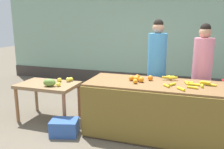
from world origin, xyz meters
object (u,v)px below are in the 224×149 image
object	(u,v)px
produce_crate	(64,127)
produce_sack	(101,101)
vendor_woman_blue_shirt	(156,70)
vendor_woman_pink_shirt	(202,74)

from	to	relation	value
produce_crate	produce_sack	size ratio (longest dim) A/B	0.95
vendor_woman_blue_shirt	produce_sack	distance (m)	1.33
vendor_woman_pink_shirt	produce_sack	size ratio (longest dim) A/B	3.90
vendor_woman_pink_shirt	produce_crate	distance (m)	2.57
vendor_woman_blue_shirt	produce_sack	bearing A→B (deg)	-179.15
vendor_woman_pink_shirt	produce_crate	world-z (taller)	vendor_woman_pink_shirt
vendor_woman_blue_shirt	produce_crate	xyz separation A→B (m)	(-1.32, -1.17, -0.82)
vendor_woman_pink_shirt	produce_crate	xyz separation A→B (m)	(-2.12, -1.24, -0.78)
produce_crate	vendor_woman_blue_shirt	bearing A→B (deg)	41.63
vendor_woman_pink_shirt	produce_sack	bearing A→B (deg)	-177.63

